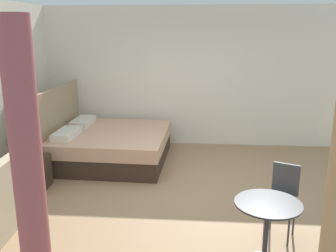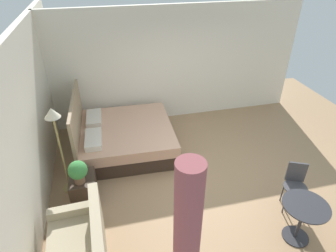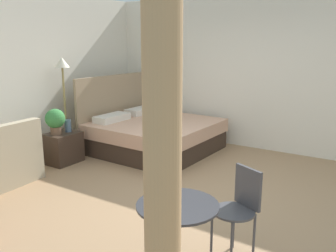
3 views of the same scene
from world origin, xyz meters
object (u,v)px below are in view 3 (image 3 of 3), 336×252
object	(u,v)px
balcony_table	(177,228)
bed	(152,134)
nightstand	(63,148)
floor_lamp	(63,79)
vase	(68,126)
cafe_chair_near_window	(240,204)
potted_plant	(55,120)

from	to	relation	value
balcony_table	bed	bearing A→B (deg)	38.20
nightstand	bed	bearing A→B (deg)	-31.59
floor_lamp	vase	bearing A→B (deg)	-127.17
vase	balcony_table	world-z (taller)	vase
floor_lamp	balcony_table	world-z (taller)	floor_lamp
balcony_table	cafe_chair_near_window	distance (m)	0.69
potted_plant	balcony_table	bearing A→B (deg)	-115.09
bed	nightstand	bearing A→B (deg)	148.41
cafe_chair_near_window	balcony_table	bearing A→B (deg)	154.95
bed	nightstand	size ratio (longest dim) A/B	3.78
bed	cafe_chair_near_window	bearing A→B (deg)	-131.80
vase	cafe_chair_near_window	bearing A→B (deg)	-107.64
floor_lamp	nightstand	bearing A→B (deg)	-140.63
floor_lamp	bed	bearing A→B (deg)	-48.05
bed	balcony_table	world-z (taller)	bed
vase	floor_lamp	xyz separation A→B (m)	(0.23, 0.31, 0.74)
bed	floor_lamp	bearing A→B (deg)	131.95
bed	potted_plant	world-z (taller)	bed
floor_lamp	balcony_table	bearing A→B (deg)	-119.35
nightstand	floor_lamp	bearing A→B (deg)	39.37
bed	nightstand	world-z (taller)	bed
bed	floor_lamp	xyz separation A→B (m)	(-1.02, 1.14, 1.04)
nightstand	potted_plant	distance (m)	0.50
vase	cafe_chair_near_window	size ratio (longest dim) A/B	0.24
vase	floor_lamp	bearing A→B (deg)	52.83
nightstand	potted_plant	bearing A→B (deg)	168.07
vase	cafe_chair_near_window	xyz separation A→B (m)	(-1.10, -3.47, -0.07)
floor_lamp	balcony_table	xyz separation A→B (m)	(-1.96, -3.49, -0.86)
nightstand	cafe_chair_near_window	xyz separation A→B (m)	(-0.98, -3.49, 0.28)
balcony_table	cafe_chair_near_window	bearing A→B (deg)	-25.05
floor_lamp	cafe_chair_near_window	bearing A→B (deg)	-109.49
bed	floor_lamp	world-z (taller)	floor_lamp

